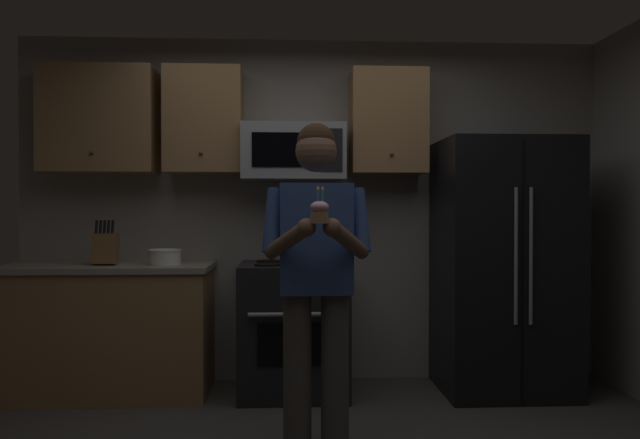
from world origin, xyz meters
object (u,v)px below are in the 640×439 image
(oven_range, at_px, (294,328))
(refrigerator, at_px, (503,266))
(bowl_large_white, at_px, (165,256))
(cupcake, at_px, (320,212))
(person, at_px, (316,268))
(microwave, at_px, (293,152))
(knife_block, at_px, (106,248))

(oven_range, bearing_deg, refrigerator, -1.50)
(refrigerator, distance_m, bowl_large_white, 2.40)
(refrigerator, xyz_separation_m, cupcake, (-1.39, -1.39, 0.39))
(person, xyz_separation_m, cupcake, (0.00, -0.33, 0.30))
(microwave, relative_size, person, 0.42)
(cupcake, bearing_deg, knife_block, 135.31)
(bowl_large_white, distance_m, person, 1.48)
(bowl_large_white, height_order, person, person)
(refrigerator, bearing_deg, microwave, 173.97)
(refrigerator, xyz_separation_m, bowl_large_white, (-2.40, 0.02, 0.08))
(oven_range, relative_size, refrigerator, 0.52)
(microwave, xyz_separation_m, bowl_large_white, (-0.90, -0.14, -0.74))
(refrigerator, bearing_deg, knife_block, 179.80)
(microwave, height_order, knife_block, microwave)
(oven_range, height_order, person, person)
(refrigerator, distance_m, person, 1.75)
(refrigerator, xyz_separation_m, knife_block, (-2.80, 0.01, 0.14))
(refrigerator, height_order, cupcake, refrigerator)
(oven_range, distance_m, cupcake, 1.66)
(refrigerator, relative_size, cupcake, 10.35)
(oven_range, relative_size, bowl_large_white, 4.05)
(refrigerator, bearing_deg, oven_range, 178.50)
(cupcake, bearing_deg, oven_range, 94.38)
(oven_range, height_order, knife_block, knife_block)
(refrigerator, distance_m, knife_block, 2.81)
(knife_block, height_order, cupcake, cupcake)
(microwave, bearing_deg, bowl_large_white, -171.23)
(knife_block, bearing_deg, microwave, 6.51)
(oven_range, xyz_separation_m, microwave, (0.00, 0.12, 1.26))
(microwave, xyz_separation_m, knife_block, (-1.31, -0.15, -0.68))
(oven_range, relative_size, cupcake, 5.36)
(person, bearing_deg, cupcake, -90.00)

